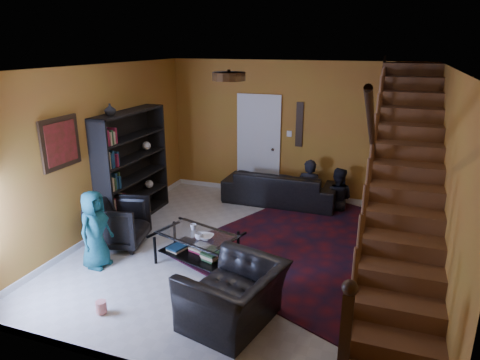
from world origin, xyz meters
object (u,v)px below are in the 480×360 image
at_px(armchair_left, 119,223).
at_px(armchair_right, 233,296).
at_px(coffee_table, 197,245).
at_px(sofa, 280,187).
at_px(bookshelf, 133,169).

height_order(armchair_left, armchair_right, armchair_left).
xyz_separation_m(armchair_left, armchair_right, (2.43, -1.30, -0.02)).
relative_size(armchair_left, armchair_right, 0.75).
distance_m(armchair_left, coffee_table, 1.41).
relative_size(sofa, armchair_left, 2.73).
bearing_deg(bookshelf, armchair_left, -70.64).
bearing_deg(armchair_right, coffee_table, -126.62).
distance_m(bookshelf, armchair_left, 1.22).
bearing_deg(sofa, coffee_table, 79.27).
distance_m(sofa, armchair_left, 3.34).
height_order(armchair_left, coffee_table, armchair_left).
bearing_deg(armchair_right, sofa, -159.95).
height_order(sofa, armchair_right, armchair_right).
height_order(sofa, armchair_left, armchair_left).
height_order(bookshelf, coffee_table, bookshelf).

